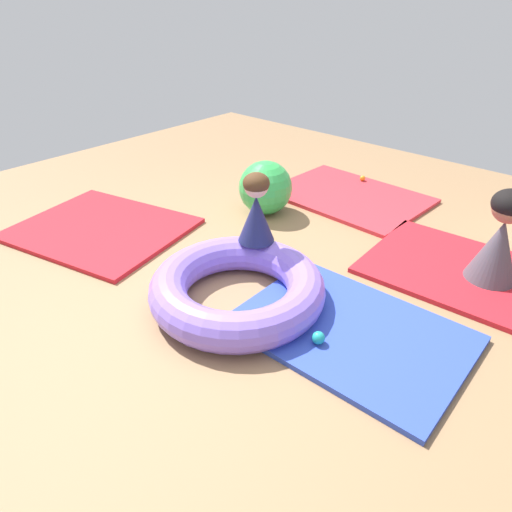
{
  "coord_description": "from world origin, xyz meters",
  "views": [
    {
      "loc": [
        2.01,
        -2.03,
        2.01
      ],
      "look_at": [
        0.09,
        0.11,
        0.31
      ],
      "focal_mm": 32.46,
      "sensor_mm": 36.0,
      "label": 1
    }
  ],
  "objects_px": {
    "play_ball_teal": "(318,338)",
    "exercise_ball_large": "(265,188)",
    "child_in_navy": "(256,209)",
    "play_ball_orange": "(363,178)",
    "play_ball_blue": "(281,305)",
    "inflatable_cushion": "(237,288)",
    "adult_seated": "(501,237)"
  },
  "relations": [
    {
      "from": "exercise_ball_large",
      "to": "child_in_navy",
      "type": "bearing_deg",
      "value": -52.99
    },
    {
      "from": "adult_seated",
      "to": "play_ball_orange",
      "type": "height_order",
      "value": "adult_seated"
    },
    {
      "from": "child_in_navy",
      "to": "play_ball_orange",
      "type": "height_order",
      "value": "child_in_navy"
    },
    {
      "from": "inflatable_cushion",
      "to": "adult_seated",
      "type": "relative_size",
      "value": 1.72
    },
    {
      "from": "play_ball_blue",
      "to": "play_ball_orange",
      "type": "bearing_deg",
      "value": 108.61
    },
    {
      "from": "adult_seated",
      "to": "exercise_ball_large",
      "type": "distance_m",
      "value": 2.14
    },
    {
      "from": "adult_seated",
      "to": "exercise_ball_large",
      "type": "bearing_deg",
      "value": 123.9
    },
    {
      "from": "play_ball_teal",
      "to": "exercise_ball_large",
      "type": "xyz_separation_m",
      "value": [
        -1.58,
        1.31,
        0.18
      ]
    },
    {
      "from": "adult_seated",
      "to": "play_ball_blue",
      "type": "xyz_separation_m",
      "value": [
        -0.94,
        -1.39,
        -0.31
      ]
    },
    {
      "from": "inflatable_cushion",
      "to": "play_ball_teal",
      "type": "bearing_deg",
      "value": -0.26
    },
    {
      "from": "inflatable_cushion",
      "to": "exercise_ball_large",
      "type": "distance_m",
      "value": 1.58
    },
    {
      "from": "play_ball_blue",
      "to": "child_in_navy",
      "type": "bearing_deg",
      "value": 148.12
    },
    {
      "from": "play_ball_teal",
      "to": "exercise_ball_large",
      "type": "relative_size",
      "value": 0.16
    },
    {
      "from": "child_in_navy",
      "to": "play_ball_blue",
      "type": "xyz_separation_m",
      "value": [
        0.53,
        -0.33,
        -0.46
      ]
    },
    {
      "from": "child_in_navy",
      "to": "play_ball_orange",
      "type": "xyz_separation_m",
      "value": [
        -0.32,
        2.2,
        -0.47
      ]
    },
    {
      "from": "adult_seated",
      "to": "play_ball_blue",
      "type": "bearing_deg",
      "value": 174.78
    },
    {
      "from": "inflatable_cushion",
      "to": "play_ball_orange",
      "type": "height_order",
      "value": "inflatable_cushion"
    },
    {
      "from": "play_ball_teal",
      "to": "exercise_ball_large",
      "type": "distance_m",
      "value": 2.06
    },
    {
      "from": "play_ball_teal",
      "to": "inflatable_cushion",
      "type": "bearing_deg",
      "value": 179.74
    },
    {
      "from": "child_in_navy",
      "to": "exercise_ball_large",
      "type": "distance_m",
      "value": 1.13
    },
    {
      "from": "play_ball_teal",
      "to": "play_ball_orange",
      "type": "bearing_deg",
      "value": 115.2
    },
    {
      "from": "child_in_navy",
      "to": "play_ball_blue",
      "type": "height_order",
      "value": "child_in_navy"
    },
    {
      "from": "inflatable_cushion",
      "to": "play_ball_blue",
      "type": "distance_m",
      "value": 0.34
    },
    {
      "from": "play_ball_blue",
      "to": "exercise_ball_large",
      "type": "height_order",
      "value": "exercise_ball_large"
    },
    {
      "from": "inflatable_cushion",
      "to": "play_ball_teal",
      "type": "xyz_separation_m",
      "value": [
        0.71,
        -0.0,
        -0.05
      ]
    },
    {
      "from": "inflatable_cushion",
      "to": "child_in_navy",
      "type": "bearing_deg",
      "value": 115.76
    },
    {
      "from": "adult_seated",
      "to": "play_ball_orange",
      "type": "bearing_deg",
      "value": 86.35
    },
    {
      "from": "inflatable_cushion",
      "to": "adult_seated",
      "type": "bearing_deg",
      "value": 50.04
    },
    {
      "from": "exercise_ball_large",
      "to": "play_ball_teal",
      "type": "bearing_deg",
      "value": -39.75
    },
    {
      "from": "inflatable_cushion",
      "to": "adult_seated",
      "type": "distance_m",
      "value": 1.98
    },
    {
      "from": "play_ball_teal",
      "to": "adult_seated",
      "type": "bearing_deg",
      "value": 70.0
    },
    {
      "from": "play_ball_blue",
      "to": "exercise_ball_large",
      "type": "relative_size",
      "value": 0.16
    }
  ]
}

